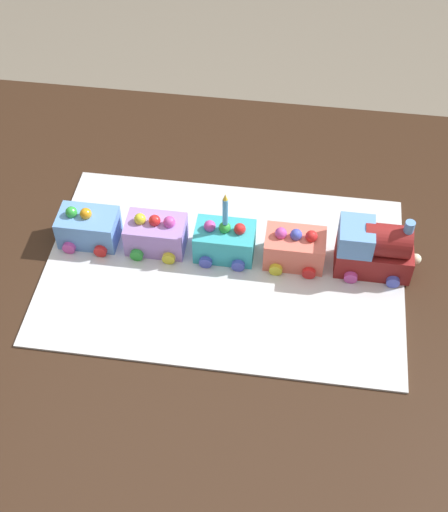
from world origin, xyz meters
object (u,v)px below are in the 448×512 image
at_px(cake_car_flatbed_coral, 295,248).
at_px(cake_car_caboose_sky_blue, 88,227).
at_px(cake_locomotive, 374,249).
at_px(cake_car_hopper_lavender, 156,234).
at_px(dining_table, 257,323).
at_px(birthday_candle, 225,210).
at_px(cake_car_gondola_turquoise, 225,241).

distance_m(cake_car_flatbed_coral, cake_car_caboose_sky_blue, 0.35).
distance_m(cake_locomotive, cake_car_hopper_lavender, 0.37).
bearing_deg(dining_table, birthday_candle, -42.48).
bearing_deg(birthday_candle, cake_car_hopper_lavender, -0.00).
bearing_deg(cake_car_caboose_sky_blue, cake_car_flatbed_coral, -180.00).
xyz_separation_m(cake_car_flatbed_coral, cake_car_hopper_lavender, (0.24, 0.00, 0.00)).
xyz_separation_m(dining_table, cake_car_flatbed_coral, (-0.05, -0.06, 0.14)).
height_order(cake_car_flatbed_coral, cake_car_hopper_lavender, same).
height_order(dining_table, cake_locomotive, cake_locomotive).
height_order(cake_locomotive, cake_car_gondola_turquoise, cake_locomotive).
height_order(dining_table, birthday_candle, birthday_candle).
bearing_deg(cake_car_flatbed_coral, cake_car_hopper_lavender, 0.00).
relative_size(cake_car_flatbed_coral, birthday_candle, 1.51).
height_order(dining_table, cake_car_gondola_turquoise, cake_car_gondola_turquoise).
xyz_separation_m(dining_table, birthday_candle, (0.07, -0.06, 0.22)).
xyz_separation_m(cake_car_gondola_turquoise, cake_car_caboose_sky_blue, (0.24, 0.00, -0.00)).
bearing_deg(cake_car_caboose_sky_blue, birthday_candle, 180.00).
relative_size(cake_car_gondola_turquoise, cake_car_hopper_lavender, 1.00).
xyz_separation_m(cake_locomotive, cake_car_hopper_lavender, (0.36, -0.00, -0.02)).
distance_m(dining_table, cake_car_flatbed_coral, 0.16).
distance_m(cake_locomotive, cake_car_gondola_turquoise, 0.25).
xyz_separation_m(cake_car_flatbed_coral, birthday_candle, (0.12, 0.00, 0.07)).
bearing_deg(dining_table, cake_car_caboose_sky_blue, -11.28).
relative_size(cake_car_flatbed_coral, cake_car_caboose_sky_blue, 1.00).
distance_m(cake_locomotive, cake_car_flatbed_coral, 0.13).
bearing_deg(cake_car_hopper_lavender, cake_locomotive, 180.00).
xyz_separation_m(dining_table, cake_car_gondola_turquoise, (0.07, -0.06, 0.14)).
bearing_deg(cake_car_gondola_turquoise, cake_car_flatbed_coral, 180.00).
bearing_deg(cake_car_hopper_lavender, cake_car_caboose_sky_blue, 0.00).
relative_size(cake_car_gondola_turquoise, cake_car_caboose_sky_blue, 1.00).
bearing_deg(cake_car_flatbed_coral, cake_car_gondola_turquoise, 0.00).
distance_m(cake_locomotive, cake_car_caboose_sky_blue, 0.48).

